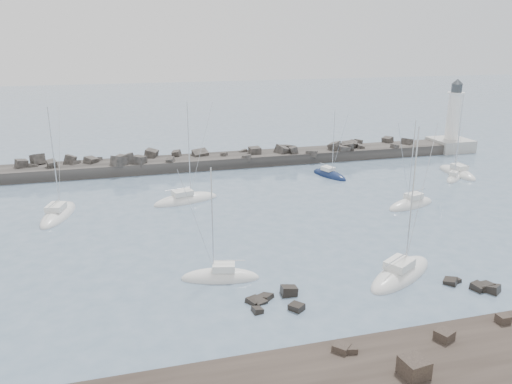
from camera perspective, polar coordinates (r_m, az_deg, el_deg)
ground at (r=52.63m, az=3.27°, el=-7.10°), size 400.00×400.00×0.00m
rock_cluster_near at (r=43.97m, az=2.26°, el=-12.38°), size 4.95×4.12×1.56m
rock_cluster_far at (r=50.10m, az=24.20°, el=-10.01°), size 4.32×4.00×1.54m
breakwater at (r=86.42m, az=-9.40°, el=2.85°), size 115.00×7.44×5.03m
lighthouse at (r=105.75m, az=21.41°, el=6.10°), size 7.00×7.00×14.60m
sailboat_2 at (r=67.77m, az=-21.66°, el=-2.49°), size 5.23×9.81×14.80m
sailboat_3 at (r=69.25m, az=-8.03°, el=-0.96°), size 9.73×5.17×14.61m
sailboat_4 at (r=47.65m, az=-4.09°, el=-9.71°), size 7.70×3.92×11.80m
sailboat_5 at (r=49.90m, az=16.20°, el=-9.08°), size 9.90×7.69×15.43m
sailboat_6 at (r=81.71m, az=8.37°, el=1.90°), size 4.56×7.62×11.60m
sailboat_7 at (r=69.90m, az=17.29°, el=-1.42°), size 8.27×4.67×12.67m
sailboat_8 at (r=88.38m, az=21.98°, el=2.00°), size 2.85×8.93×14.11m
sailboat_10 at (r=84.90m, az=21.63°, el=1.43°), size 5.23×4.95×8.97m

